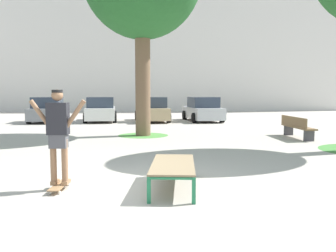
{
  "coord_description": "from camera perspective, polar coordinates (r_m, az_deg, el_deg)",
  "views": [
    {
      "loc": [
        0.12,
        -6.4,
        1.71
      ],
      "look_at": [
        0.6,
        1.46,
        1.0
      ],
      "focal_mm": 38.3,
      "sensor_mm": 36.0,
      "label": 1
    }
  ],
  "objects": [
    {
      "name": "ground_plane",
      "position": [
        6.63,
        -4.5,
        -9.82
      ],
      "size": [
        120.0,
        120.0,
        0.0
      ],
      "primitive_type": "plane",
      "color": "#B2AA9E"
    },
    {
      "name": "building_facade",
      "position": [
        37.22,
        -4.32,
        13.74
      ],
      "size": [
        40.99,
        4.0,
        14.52
      ],
      "primitive_type": "cube",
      "color": "silver",
      "rests_on": "ground"
    },
    {
      "name": "skate_box",
      "position": [
        6.51,
        0.81,
        -6.34
      ],
      "size": [
        0.95,
        1.97,
        0.46
      ],
      "color": "#237A4C",
      "rests_on": "ground"
    },
    {
      "name": "skateboard",
      "position": [
        6.77,
        -16.85,
        -9.05
      ],
      "size": [
        0.25,
        0.81,
        0.09
      ],
      "color": "#9E754C",
      "rests_on": "ground"
    },
    {
      "name": "skater",
      "position": [
        6.6,
        -17.07,
        -0.64
      ],
      "size": [
        1.0,
        0.3,
        1.69
      ],
      "color": "#8E6647",
      "rests_on": "skateboard"
    },
    {
      "name": "grass_patch_mid_back",
      "position": [
        14.74,
        -3.98,
        -1.49
      ],
      "size": [
        2.06,
        2.06,
        0.01
      ],
      "primitive_type": "cylinder",
      "color": "#519342",
      "rests_on": "ground"
    },
    {
      "name": "car_grey",
      "position": [
        22.96,
        -18.54,
        2.36
      ],
      "size": [
        2.15,
        4.31,
        1.5
      ],
      "color": "slate",
      "rests_on": "ground"
    },
    {
      "name": "car_white",
      "position": [
        22.55,
        -10.63,
        2.49
      ],
      "size": [
        2.18,
        4.32,
        1.5
      ],
      "color": "silver",
      "rests_on": "ground"
    },
    {
      "name": "car_tan",
      "position": [
        22.15,
        -2.57,
        2.53
      ],
      "size": [
        2.22,
        4.34,
        1.5
      ],
      "color": "tan",
      "rests_on": "ground"
    },
    {
      "name": "car_silver",
      "position": [
        22.46,
        5.52,
        2.55
      ],
      "size": [
        2.26,
        4.36,
        1.5
      ],
      "color": "#B7BABF",
      "rests_on": "ground"
    },
    {
      "name": "park_bench",
      "position": [
        14.69,
        19.81,
        -0.07
      ],
      "size": [
        0.47,
        2.41,
        0.83
      ],
      "color": "brown",
      "rests_on": "ground"
    }
  ]
}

